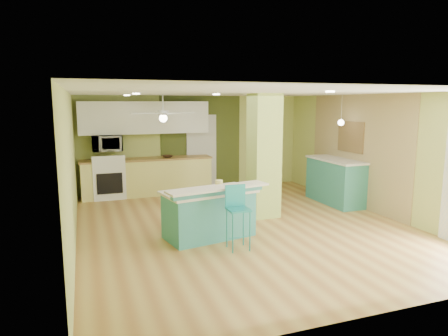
{
  "coord_description": "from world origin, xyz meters",
  "views": [
    {
      "loc": [
        -2.8,
        -6.79,
        2.32
      ],
      "look_at": [
        -0.24,
        0.4,
        1.07
      ],
      "focal_mm": 32.0,
      "sensor_mm": 36.0,
      "label": 1
    }
  ],
  "objects_px": {
    "peninsula": "(209,212)",
    "canister": "(219,185)",
    "side_counter": "(336,181)",
    "bar_stool": "(237,207)",
    "fruit_bowl": "(167,156)"
  },
  "relations": [
    {
      "from": "bar_stool",
      "to": "canister",
      "type": "bearing_deg",
      "value": 98.0
    },
    {
      "from": "peninsula",
      "to": "side_counter",
      "type": "xyz_separation_m",
      "value": [
        3.5,
        1.32,
        0.08
      ]
    },
    {
      "from": "peninsula",
      "to": "fruit_bowl",
      "type": "bearing_deg",
      "value": 78.96
    },
    {
      "from": "peninsula",
      "to": "canister",
      "type": "bearing_deg",
      "value": -10.9
    },
    {
      "from": "side_counter",
      "to": "fruit_bowl",
      "type": "relative_size",
      "value": 6.03
    },
    {
      "from": "peninsula",
      "to": "bar_stool",
      "type": "bearing_deg",
      "value": -79.65
    },
    {
      "from": "fruit_bowl",
      "to": "canister",
      "type": "distance_m",
      "value": 3.52
    },
    {
      "from": "bar_stool",
      "to": "fruit_bowl",
      "type": "xyz_separation_m",
      "value": [
        -0.26,
        4.17,
        0.29
      ]
    },
    {
      "from": "bar_stool",
      "to": "canister",
      "type": "height_order",
      "value": "bar_stool"
    },
    {
      "from": "bar_stool",
      "to": "side_counter",
      "type": "relative_size",
      "value": 0.64
    },
    {
      "from": "peninsula",
      "to": "bar_stool",
      "type": "xyz_separation_m",
      "value": [
        0.26,
        -0.66,
        0.25
      ]
    },
    {
      "from": "bar_stool",
      "to": "fruit_bowl",
      "type": "relative_size",
      "value": 3.83
    },
    {
      "from": "peninsula",
      "to": "fruit_bowl",
      "type": "distance_m",
      "value": 3.56
    },
    {
      "from": "fruit_bowl",
      "to": "canister",
      "type": "bearing_deg",
      "value": -87.09
    },
    {
      "from": "bar_stool",
      "to": "fruit_bowl",
      "type": "height_order",
      "value": "bar_stool"
    }
  ]
}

